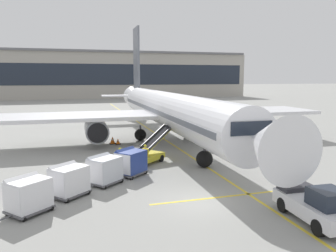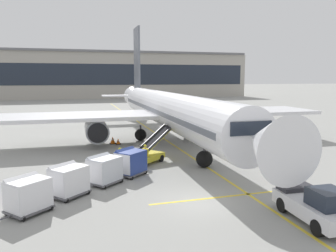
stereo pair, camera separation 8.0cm
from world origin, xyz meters
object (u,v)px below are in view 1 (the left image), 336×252
at_px(belt_loader, 147,153).
at_px(ground_crew_by_carts, 128,159).
at_px(pushback_tug, 318,205).
at_px(baggage_cart_second, 104,169).
at_px(baggage_cart_fourth, 28,194).
at_px(safety_cone_wingtip, 113,140).
at_px(safety_cone_engine_keepout, 118,141).
at_px(ground_crew_marshaller, 145,154).
at_px(baggage_cart_third, 69,180).
at_px(ground_crew_by_loader, 120,157).
at_px(parked_airplane, 166,109).
at_px(baggage_cart_lead, 130,162).

distance_m(belt_loader, ground_crew_by_carts, 3.01).
bearing_deg(pushback_tug, baggage_cart_second, 136.96).
height_order(baggage_cart_fourth, safety_cone_wingtip, baggage_cart_fourth).
xyz_separation_m(baggage_cart_second, safety_cone_engine_keepout, (2.64, 12.86, -0.70)).
height_order(belt_loader, safety_cone_engine_keepout, belt_loader).
bearing_deg(belt_loader, ground_crew_marshaller, -111.17).
xyz_separation_m(belt_loader, baggage_cart_fourth, (-8.10, -8.17, 0.16)).
bearing_deg(baggage_cart_third, pushback_tug, -31.21).
bearing_deg(baggage_cart_third, ground_crew_by_loader, 51.46).
height_order(ground_crew_by_carts, safety_cone_engine_keepout, ground_crew_by_carts).
relative_size(parked_airplane, ground_crew_by_loader, 25.22).
xyz_separation_m(ground_crew_marshaller, safety_cone_engine_keepout, (-0.86, 9.33, -0.70)).
distance_m(parked_airplane, baggage_cart_fourth, 20.89).
distance_m(baggage_cart_second, baggage_cart_third, 2.80).
distance_m(baggage_cart_fourth, safety_cone_wingtip, 18.03).
relative_size(pushback_tug, safety_cone_engine_keepout, 7.29).
bearing_deg(baggage_cart_lead, belt_loader, 57.90).
height_order(parked_airplane, belt_loader, parked_airplane).
bearing_deg(ground_crew_by_loader, belt_loader, 33.81).
distance_m(belt_loader, safety_cone_wingtip, 8.88).
bearing_deg(baggage_cart_fourth, safety_cone_wingtip, 69.43).
height_order(baggage_cart_second, safety_cone_wingtip, baggage_cart_second).
bearing_deg(baggage_cart_second, belt_loader, 49.45).
xyz_separation_m(baggage_cart_second, ground_crew_marshaller, (3.50, 3.53, -0.00)).
height_order(ground_crew_by_loader, ground_crew_by_carts, same).
bearing_deg(ground_crew_by_carts, pushback_tug, -56.12).
bearing_deg(ground_crew_by_carts, baggage_cart_third, -135.97).
height_order(belt_loader, ground_crew_by_carts, belt_loader).
relative_size(belt_loader, ground_crew_by_carts, 2.78).
bearing_deg(baggage_cart_second, parked_airplane, 58.72).
relative_size(ground_crew_by_loader, ground_crew_by_carts, 1.00).
bearing_deg(belt_loader, parked_airplane, 64.53).
height_order(pushback_tug, safety_cone_wingtip, pushback_tug).
bearing_deg(baggage_cart_third, ground_crew_marshaller, 42.39).
bearing_deg(parked_airplane, ground_crew_marshaller, -115.02).
xyz_separation_m(baggage_cart_lead, baggage_cart_fourth, (-6.17, -5.10, 0.00)).
xyz_separation_m(baggage_cart_fourth, ground_crew_marshaller, (7.70, 7.14, -0.00)).
distance_m(baggage_cart_third, ground_crew_by_loader, 5.91).
bearing_deg(belt_loader, baggage_cart_fourth, -134.75).
xyz_separation_m(baggage_cart_third, ground_crew_marshaller, (5.72, 5.22, -0.00)).
relative_size(baggage_cart_second, ground_crew_marshaller, 1.48).
relative_size(baggage_cart_third, pushback_tug, 0.58).
height_order(parked_airplane, baggage_cart_lead, parked_airplane).
relative_size(ground_crew_by_carts, safety_cone_engine_keepout, 2.83).
height_order(parked_airplane, safety_cone_wingtip, parked_airplane).
height_order(parked_airplane, baggage_cart_fourth, parked_airplane).
xyz_separation_m(belt_loader, ground_crew_by_loader, (-2.44, -1.63, 0.16)).
relative_size(pushback_tug, safety_cone_wingtip, 5.91).
height_order(belt_loader, baggage_cart_lead, belt_loader).
bearing_deg(baggage_cart_lead, ground_crew_by_loader, 109.59).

